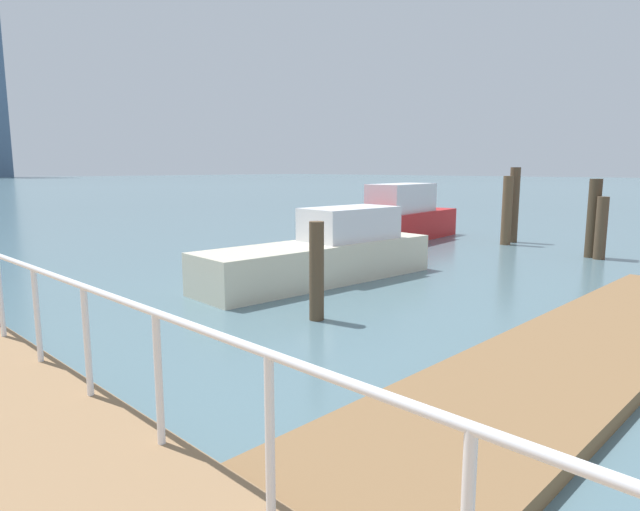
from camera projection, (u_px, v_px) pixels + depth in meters
ground_plane at (48, 264)px, 14.46m from camera, size 300.00×300.00×0.00m
floating_dock at (581, 351)px, 7.33m from camera, size 11.74×2.00×0.18m
boardwalk_railing at (35, 290)px, 5.93m from camera, size 0.06×28.84×1.08m
dock_piling_0 at (317, 271)px, 9.03m from camera, size 0.25×0.25×1.66m
dock_piling_1 at (601, 228)px, 15.09m from camera, size 0.31×0.31×1.74m
dock_piling_2 at (507, 211)px, 17.92m from camera, size 0.33×0.33×2.26m
dock_piling_3 at (514, 205)px, 18.50m from camera, size 0.34×0.34×2.54m
dock_piling_5 at (593, 218)px, 15.36m from camera, size 0.34×0.34×2.22m
moored_boat_0 at (326, 254)px, 12.29m from camera, size 5.99×1.89×1.62m
moored_boat_1 at (392, 221)px, 18.61m from camera, size 7.39×2.38×1.97m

